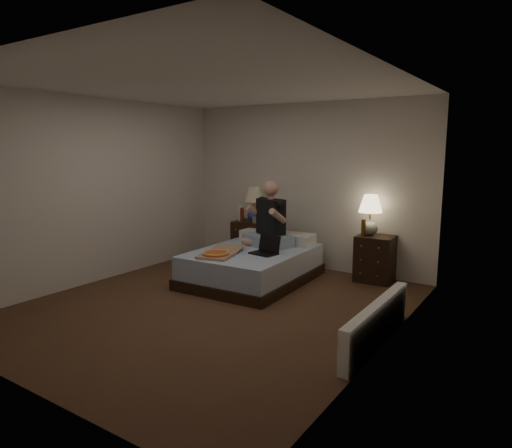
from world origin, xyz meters
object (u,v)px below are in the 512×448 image
Objects in this scene: lamp_right at (370,215)px; water_bottle at (240,213)px; soda_can at (254,220)px; pizza_box at (216,254)px; bed at (252,266)px; person at (268,214)px; beer_bottle_left at (242,215)px; radiator at (377,323)px; laptop at (264,245)px; nightstand_left at (251,241)px; beer_bottle_right at (363,228)px; nightstand_right at (375,259)px; lamp_left at (254,204)px.

lamp_right is 2.24× the size of water_bottle.
soda_can reaches higher than pizza_box.
bed is 17.76× the size of soda_can.
bed is 1.91× the size of person.
water_bottle is 0.13m from beer_bottle_left.
person is 1.22× the size of pizza_box.
radiator is at bearing -16.81° from person.
water_bottle is 1.50m from laptop.
beer_bottle_right reaches higher than nightstand_left.
bed is 2.78× the size of nightstand_right.
water_bottle is 2.09m from beer_bottle_right.
nightstand_left is 0.48m from beer_bottle_left.
person is at bearing 81.61° from bed.
person is 0.63m from laptop.
beer_bottle_left is at bearing -178.40° from nightstand_right.
water_bottle reaches higher than beer_bottle_right.
person is (-1.22, -0.50, 0.16)m from beer_bottle_right.
water_bottle is at bearing 138.67° from beer_bottle_left.
beer_bottle_left is 1.99m from beer_bottle_right.
person reaches higher than laptop.
bed is at bearing -62.17° from nightstand_left.
radiator is (2.64, -1.88, -0.51)m from soda_can.
lamp_right is 0.20m from beer_bottle_right.
pizza_box is at bearing 168.89° from radiator.
bed is 5.22× the size of laptop.
beer_bottle_left reaches higher than nightstand_right.
beer_bottle_right reaches higher than soda_can.
beer_bottle_right is 2.16m from radiator.
nightstand_right is at bearing 31.97° from bed.
person reaches higher than pizza_box.
nightstand_left is 1.10m from person.
beer_bottle_right reaches higher than laptop.
pizza_box is at bearing -67.62° from beer_bottle_left.
beer_bottle_right is (2.09, -0.03, -0.03)m from water_bottle.
bed is at bearing -47.52° from beer_bottle_left.
laptop is at bearing 34.66° from pizza_box.
lamp_right reaches higher than beer_bottle_left.
radiator is (2.72, -2.01, -0.74)m from lamp_left.
beer_bottle_left is 0.14× the size of radiator.
beer_bottle_left reaches higher than beer_bottle_right.
nightstand_left is 0.61m from lamp_left.
person is (-1.37, -0.60, 0.59)m from nightstand_right.
bed is 0.68m from pizza_box.
lamp_right is 0.74× the size of pizza_box.
beer_bottle_left is at bearing 98.08° from pizza_box.
nightstand_left reaches higher than nightstand_right.
pizza_box is (0.37, -1.44, -0.23)m from soda_can.
water_bottle is at bearing -161.21° from lamp_left.
soda_can is (0.15, -0.13, 0.38)m from nightstand_left.
beer_bottle_right is 2.05m from pizza_box.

